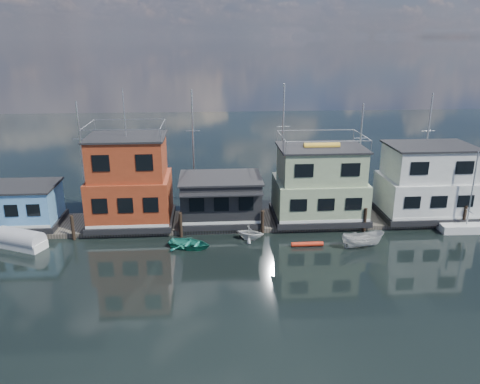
{
  "coord_description": "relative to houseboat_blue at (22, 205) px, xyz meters",
  "views": [
    {
      "loc": [
        -1.52,
        -27.89,
        16.27
      ],
      "look_at": [
        1.25,
        12.0,
        3.0
      ],
      "focal_mm": 35.0,
      "sensor_mm": 36.0,
      "label": 1
    }
  ],
  "objects": [
    {
      "name": "dinghy_teal",
      "position": [
        14.81,
        -5.09,
        -1.84
      ],
      "size": [
        4.12,
        3.52,
        0.72
      ],
      "primitive_type": "imported",
      "rotation": [
        0.0,
        0.0,
        1.23
      ],
      "color": "#24846F",
      "rests_on": "ground"
    },
    {
      "name": "dock",
      "position": [
        18.0,
        0.0,
        -2.01
      ],
      "size": [
        48.0,
        5.0,
        0.4
      ],
      "primitive_type": "cube",
      "color": "#595147",
      "rests_on": "ground"
    },
    {
      "name": "red_kayak",
      "position": [
        24.39,
        -5.45,
        -2.01
      ],
      "size": [
        2.63,
        0.39,
        0.38
      ],
      "primitive_type": "cylinder",
      "rotation": [
        0.0,
        1.57,
        0.0
      ],
      "color": "red",
      "rests_on": "ground"
    },
    {
      "name": "day_sailer",
      "position": [
        38.96,
        -3.38,
        -1.78
      ],
      "size": [
        4.62,
        1.64,
        7.24
      ],
      "rotation": [
        0.0,
        0.0,
        -0.02
      ],
      "color": "silver",
      "rests_on": "ground"
    },
    {
      "name": "background_masts",
      "position": [
        22.76,
        6.0,
        3.35
      ],
      "size": [
        36.4,
        0.16,
        12.0
      ],
      "color": "silver",
      "rests_on": "ground"
    },
    {
      "name": "houseboat_white",
      "position": [
        36.5,
        0.0,
        1.33
      ],
      "size": [
        8.4,
        5.9,
        6.66
      ],
      "color": "black",
      "rests_on": "dock"
    },
    {
      "name": "houseboat_dark",
      "position": [
        17.5,
        -0.02,
        0.21
      ],
      "size": [
        7.4,
        6.1,
        4.06
      ],
      "color": "black",
      "rests_on": "dock"
    },
    {
      "name": "dinghy_white",
      "position": [
        19.85,
        -3.76,
        -1.57
      ],
      "size": [
        2.94,
        2.74,
        1.26
      ],
      "primitive_type": "imported",
      "rotation": [
        0.0,
        0.0,
        1.24
      ],
      "color": "silver",
      "rests_on": "ground"
    },
    {
      "name": "houseboat_blue",
      "position": [
        0.0,
        0.0,
        0.0
      ],
      "size": [
        6.4,
        4.9,
        3.66
      ],
      "color": "black",
      "rests_on": "dock"
    },
    {
      "name": "houseboat_green",
      "position": [
        26.5,
        0.0,
        1.34
      ],
      "size": [
        8.4,
        5.9,
        7.03
      ],
      "color": "black",
      "rests_on": "dock"
    },
    {
      "name": "pilings",
      "position": [
        17.67,
        -2.8,
        -1.11
      ],
      "size": [
        42.28,
        0.28,
        2.2
      ],
      "color": "#2D2116",
      "rests_on": "ground"
    },
    {
      "name": "houseboat_red",
      "position": [
        9.5,
        0.0,
        1.9
      ],
      "size": [
        7.4,
        5.9,
        11.86
      ],
      "color": "black",
      "rests_on": "dock"
    },
    {
      "name": "motorboat",
      "position": [
        28.79,
        -5.98,
        -1.53
      ],
      "size": [
        3.57,
        1.49,
        1.36
      ],
      "primitive_type": "imported",
      "rotation": [
        0.0,
        0.0,
        1.62
      ],
      "color": "silver",
      "rests_on": "ground"
    },
    {
      "name": "tarp_runabout",
      "position": [
        1.14,
        -4.02,
        -1.58
      ],
      "size": [
        4.4,
        3.16,
        1.67
      ],
      "rotation": [
        0.0,
        0.0,
        -0.43
      ],
      "color": "silver",
      "rests_on": "ground"
    },
    {
      "name": "ground",
      "position": [
        18.0,
        -12.0,
        -2.21
      ],
      "size": [
        160.0,
        160.0,
        0.0
      ],
      "primitive_type": "plane",
      "color": "black",
      "rests_on": "ground"
    }
  ]
}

